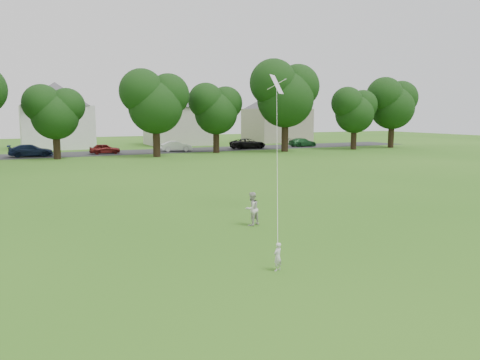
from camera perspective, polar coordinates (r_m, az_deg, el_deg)
name	(u,v)px	position (r m, az deg, el deg)	size (l,w,h in m)	color
ground	(244,274)	(13.07, 0.50, -11.40)	(160.00, 160.00, 0.00)	#2A5F15
street	(67,155)	(53.46, -20.31, 2.93)	(90.00, 7.00, 0.01)	#2D2D30
toddler	(278,257)	(13.26, 4.62, -9.30)	(0.29, 0.19, 0.81)	silver
older_boy	(252,209)	(18.36, 1.45, -3.53)	(0.64, 0.50, 1.32)	beige
kite	(277,148)	(16.98, 4.55, 3.87)	(2.66, 4.18, 9.95)	white
tree_row	(90,95)	(46.92, -17.82, 9.88)	(80.08, 7.81, 10.71)	black
parked_cars	(83,149)	(52.60, -18.59, 3.60)	(62.50, 2.10, 1.29)	black
house_row	(67,111)	(63.37, -20.32, 7.89)	(76.24, 12.47, 9.70)	beige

